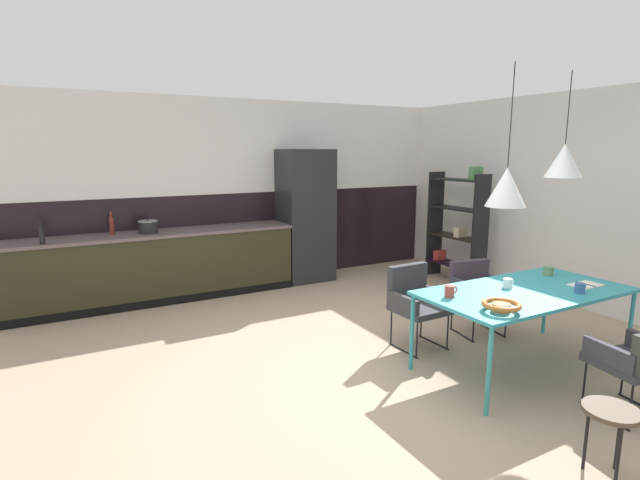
{
  "coord_description": "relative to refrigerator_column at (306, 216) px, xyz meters",
  "views": [
    {
      "loc": [
        -2.4,
        -3.3,
        1.93
      ],
      "look_at": [
        -0.12,
        0.85,
        1.05
      ],
      "focal_mm": 26.91,
      "sensor_mm": 36.0,
      "label": 1
    }
  ],
  "objects": [
    {
      "name": "ground_plane",
      "position": [
        -0.83,
        -3.03,
        -0.98
      ],
      "size": [
        8.97,
        8.97,
        0.0
      ],
      "primitive_type": "plane",
      "color": "tan"
    },
    {
      "name": "back_wall_splashback_dark",
      "position": [
        -0.83,
        0.36,
        -0.31
      ],
      "size": [
        6.62,
        0.12,
        1.33
      ],
      "primitive_type": "cube",
      "color": "black",
      "rests_on": "ground"
    },
    {
      "name": "back_wall_panel_upper",
      "position": [
        -0.83,
        0.36,
        1.02
      ],
      "size": [
        6.62,
        0.12,
        1.33
      ],
      "primitive_type": "cube",
      "color": "silver",
      "rests_on": "back_wall_splashback_dark"
    },
    {
      "name": "side_wall_right",
      "position": [
        2.43,
        -3.03,
        0.35
      ],
      "size": [
        0.12,
        6.9,
        2.66
      ],
      "primitive_type": "cube",
      "color": "silver",
      "rests_on": "ground"
    },
    {
      "name": "kitchen_counter",
      "position": [
        -2.19,
        -0.0,
        -0.53
      ],
      "size": [
        3.63,
        0.63,
        0.9
      ],
      "color": "#2C2B18",
      "rests_on": "ground"
    },
    {
      "name": "refrigerator_column",
      "position": [
        0.0,
        0.0,
        0.0
      ],
      "size": [
        0.73,
        0.6,
        1.95
      ],
      "primitive_type": "cube",
      "color": "#232326",
      "rests_on": "ground"
    },
    {
      "name": "dining_table",
      "position": [
        0.33,
        -3.63,
        -0.29
      ],
      "size": [
        1.89,
        0.95,
        0.72
      ],
      "color": "teal",
      "rests_on": "ground"
    },
    {
      "name": "armchair_head_of_table",
      "position": [
        0.62,
        -2.8,
        -0.47
      ],
      "size": [
        0.55,
        0.54,
        0.76
      ],
      "rotation": [
        0.0,
        0.0,
        2.97
      ],
      "color": "#35353C",
      "rests_on": "ground"
    },
    {
      "name": "armchair_by_stool",
      "position": [
        0.36,
        -4.6,
        -0.51
      ],
      "size": [
        0.55,
        0.54,
        0.71
      ],
      "rotation": [
        0.0,
        0.0,
        -0.16
      ],
      "color": "#35353C",
      "rests_on": "ground"
    },
    {
      "name": "armchair_far_side",
      "position": [
        -0.19,
        -2.77,
        -0.48
      ],
      "size": [
        0.5,
        0.48,
        0.81
      ],
      "rotation": [
        0.0,
        0.0,
        3.17
      ],
      "color": "#35353C",
      "rests_on": "ground"
    },
    {
      "name": "fruit_bowl",
      "position": [
        -0.33,
        -3.93,
        -0.21
      ],
      "size": [
        0.29,
        0.29,
        0.07
      ],
      "color": "#B2662D",
      "rests_on": "dining_table"
    },
    {
      "name": "open_book",
      "position": [
        0.92,
        -3.8,
        -0.25
      ],
      "size": [
        0.29,
        0.19,
        0.02
      ],
      "color": "white",
      "rests_on": "dining_table"
    },
    {
      "name": "mug_dark_espresso",
      "position": [
        0.65,
        -3.92,
        -0.21
      ],
      "size": [
        0.12,
        0.08,
        0.09
      ],
      "color": "#335B93",
      "rests_on": "dining_table"
    },
    {
      "name": "mug_white_ceramic",
      "position": [
        0.25,
        -3.5,
        -0.21
      ],
      "size": [
        0.12,
        0.08,
        0.08
      ],
      "color": "white",
      "rests_on": "dining_table"
    },
    {
      "name": "mug_tall_blue",
      "position": [
        0.95,
        -3.4,
        -0.21
      ],
      "size": [
        0.13,
        0.09,
        0.09
      ],
      "color": "#5B8456",
      "rests_on": "dining_table"
    },
    {
      "name": "mug_glass_clear",
      "position": [
        -0.41,
        -3.46,
        -0.2
      ],
      "size": [
        0.13,
        0.08,
        0.1
      ],
      "color": "#B23D33",
      "rests_on": "dining_table"
    },
    {
      "name": "cooking_pot",
      "position": [
        -2.25,
        -0.03,
        0.01
      ],
      "size": [
        0.24,
        0.24,
        0.19
      ],
      "color": "black",
      "rests_on": "kitchen_counter"
    },
    {
      "name": "bottle_wine_green",
      "position": [
        -3.42,
        -0.22,
        0.03
      ],
      "size": [
        0.06,
        0.06,
        0.25
      ],
      "color": "black",
      "rests_on": "kitchen_counter"
    },
    {
      "name": "bottle_vinegar_dark",
      "position": [
        -2.67,
        0.07,
        0.04
      ],
      "size": [
        0.06,
        0.06,
        0.29
      ],
      "color": "maroon",
      "rests_on": "kitchen_counter"
    },
    {
      "name": "side_stool",
      "position": [
        -0.47,
        -4.88,
        -0.59
      ],
      "size": [
        0.32,
        0.32,
        0.44
      ],
      "color": "#4C3D2D",
      "rests_on": "ground"
    },
    {
      "name": "open_shelf_unit",
      "position": [
        1.92,
        -1.16,
        -0.12
      ],
      "size": [
        0.3,
        0.95,
        1.71
      ],
      "rotation": [
        0.0,
        0.0,
        -1.57
      ],
      "color": "black",
      "rests_on": "ground"
    },
    {
      "name": "pendant_lamp_over_table_near",
      "position": [
        -0.05,
        -3.66,
        0.67
      ],
      "size": [
        0.32,
        0.32,
        1.12
      ],
      "color": "black"
    },
    {
      "name": "pendant_lamp_over_table_far",
      "position": [
        0.71,
        -3.62,
        0.87
      ],
      "size": [
        0.31,
        0.31,
        0.91
      ],
      "color": "black"
    }
  ]
}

